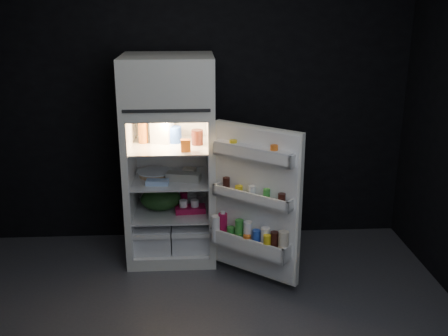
{
  "coord_description": "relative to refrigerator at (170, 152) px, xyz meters",
  "views": [
    {
      "loc": [
        0.02,
        -3.06,
        2.21
      ],
      "look_at": [
        0.26,
        1.0,
        0.9
      ],
      "focal_mm": 42.0,
      "sensor_mm": 36.0,
      "label": 1
    }
  ],
  "objects": [
    {
      "name": "produce_bag",
      "position": [
        -0.1,
        -0.01,
        -0.43
      ],
      "size": [
        0.41,
        0.36,
        0.2
      ],
      "primitive_type": "ellipsoid",
      "rotation": [
        0.0,
        0.0,
        -0.18
      ],
      "color": "#193815",
      "rests_on": "refrigerator"
    },
    {
      "name": "jam_jar",
      "position": [
        0.24,
        -0.04,
        0.14
      ],
      "size": [
        0.13,
        0.13,
        0.13
      ],
      "primitive_type": "cylinder",
      "rotation": [
        0.0,
        0.0,
        0.36
      ],
      "color": "black",
      "rests_on": "refrigerator"
    },
    {
      "name": "wrapped_pkg",
      "position": [
        0.16,
        0.07,
        -0.2
      ],
      "size": [
        0.13,
        0.12,
        0.05
      ],
      "primitive_type": "cube",
      "rotation": [
        0.0,
        0.0,
        -0.27
      ],
      "color": "beige",
      "rests_on": "refrigerator"
    },
    {
      "name": "pie",
      "position": [
        -0.14,
        0.02,
        -0.21
      ],
      "size": [
        0.34,
        0.34,
        0.04
      ],
      "primitive_type": "cylinder",
      "rotation": [
        0.0,
        0.0,
        0.3
      ],
      "color": "tan",
      "rests_on": "refrigerator"
    },
    {
      "name": "wall_back",
      "position": [
        0.19,
        0.38,
        0.39
      ],
      "size": [
        4.0,
        0.0,
        2.7
      ],
      "primitive_type": "cube",
      "color": "black",
      "rests_on": "ground"
    },
    {
      "name": "egg_carton",
      "position": [
        0.11,
        -0.11,
        -0.19
      ],
      "size": [
        0.31,
        0.18,
        0.07
      ],
      "primitive_type": "cube",
      "rotation": [
        0.0,
        0.0,
        -0.24
      ],
      "color": "gray",
      "rests_on": "refrigerator"
    },
    {
      "name": "refrigerator",
      "position": [
        0.0,
        0.0,
        0.0
      ],
      "size": [
        0.76,
        0.71,
        1.78
      ],
      "color": "white",
      "rests_on": "ground"
    },
    {
      "name": "yogurt_tray",
      "position": [
        0.17,
        -0.09,
        -0.5
      ],
      "size": [
        0.27,
        0.16,
        0.05
      ],
      "primitive_type": "cube",
      "rotation": [
        0.0,
        0.0,
        0.07
      ],
      "color": "#9F0D38",
      "rests_on": "refrigerator"
    },
    {
      "name": "small_carton",
      "position": [
        0.14,
        -0.25,
        0.12
      ],
      "size": [
        0.08,
        0.06,
        0.1
      ],
      "primitive_type": "cube",
      "rotation": [
        0.0,
        0.0,
        0.04
      ],
      "color": "orange",
      "rests_on": "refrigerator"
    },
    {
      "name": "mayo_jar",
      "position": [
        0.04,
        0.04,
        0.14
      ],
      "size": [
        0.15,
        0.15,
        0.14
      ],
      "primitive_type": "cylinder",
      "rotation": [
        0.0,
        0.0,
        -0.33
      ],
      "color": "#2044AF",
      "rests_on": "refrigerator"
    },
    {
      "name": "small_can_silver",
      "position": [
        0.25,
        0.07,
        -0.48
      ],
      "size": [
        0.08,
        0.08,
        0.09
      ],
      "primitive_type": "cylinder",
      "rotation": [
        0.0,
        0.0,
        -0.25
      ],
      "color": "#B8B7BC",
      "rests_on": "refrigerator"
    },
    {
      "name": "small_can_red",
      "position": [
        0.11,
        0.16,
        -0.48
      ],
      "size": [
        0.07,
        0.07,
        0.09
      ],
      "primitive_type": "cylinder",
      "rotation": [
        0.0,
        0.0,
        0.07
      ],
      "color": "#9F0D38",
      "rests_on": "refrigerator"
    },
    {
      "name": "amber_bottle",
      "position": [
        -0.23,
        0.04,
        0.18
      ],
      "size": [
        0.08,
        0.08,
        0.22
      ],
      "primitive_type": "cylinder",
      "rotation": [
        0.0,
        0.0,
        0.03
      ],
      "color": "#B75E1D",
      "rests_on": "refrigerator"
    },
    {
      "name": "fridge_door",
      "position": [
        0.67,
        -0.61,
        -0.28
      ],
      "size": [
        0.68,
        0.6,
        1.22
      ],
      "color": "white",
      "rests_on": "ground"
    },
    {
      "name": "flat_package",
      "position": [
        -0.11,
        -0.2,
        -0.21
      ],
      "size": [
        0.2,
        0.11,
        0.04
      ],
      "primitive_type": "cube",
      "rotation": [
        0.0,
        0.0,
        -0.09
      ],
      "color": "#92B4E2",
      "rests_on": "refrigerator"
    },
    {
      "name": "wall_front",
      "position": [
        0.19,
        -3.02,
        0.39
      ],
      "size": [
        4.0,
        0.0,
        2.7
      ],
      "primitive_type": "cube",
      "color": "black",
      "rests_on": "ground"
    },
    {
      "name": "milk_jug",
      "position": [
        -0.07,
        0.05,
        0.19
      ],
      "size": [
        0.21,
        0.21,
        0.24
      ],
      "primitive_type": "cube",
      "rotation": [
        0.0,
        0.0,
        -0.29
      ],
      "color": "white",
      "rests_on": "refrigerator"
    }
  ]
}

